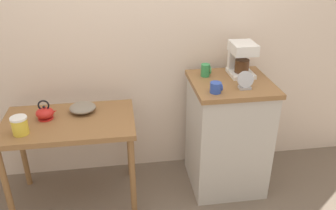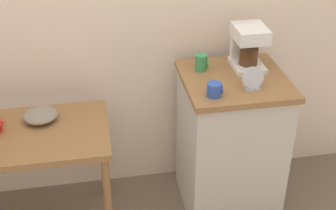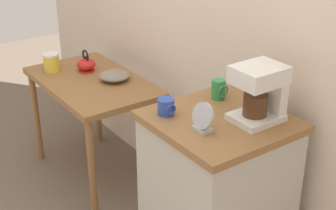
# 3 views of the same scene
# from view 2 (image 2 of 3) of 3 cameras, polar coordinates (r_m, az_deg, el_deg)

# --- Properties ---
(ground_plane) EXTENTS (8.00, 8.00, 0.00)m
(ground_plane) POSITION_cam_2_polar(r_m,az_deg,el_deg) (3.19, -2.85, -12.52)
(ground_plane) COLOR #6B5B4C
(wooden_table) EXTENTS (0.95, 0.58, 0.72)m
(wooden_table) POSITION_cam_2_polar(r_m,az_deg,el_deg) (2.77, -17.04, -4.86)
(wooden_table) COLOR olive
(wooden_table) RESTS_ON ground_plane
(kitchen_counter) EXTENTS (0.60, 0.59, 0.93)m
(kitchen_counter) POSITION_cam_2_polar(r_m,az_deg,el_deg) (2.98, 7.51, -4.65)
(kitchen_counter) COLOR #BCB7AD
(kitchen_counter) RESTS_ON ground_plane
(bowl_stoneware) EXTENTS (0.20, 0.20, 0.06)m
(bowl_stoneware) POSITION_cam_2_polar(r_m,az_deg,el_deg) (2.79, -15.24, -1.21)
(bowl_stoneware) COLOR gray
(bowl_stoneware) RESTS_ON wooden_table
(coffee_maker) EXTENTS (0.18, 0.22, 0.26)m
(coffee_maker) POSITION_cam_2_polar(r_m,az_deg,el_deg) (2.82, 9.67, 7.28)
(coffee_maker) COLOR white
(coffee_maker) RESTS_ON kitchen_counter
(mug_tall_green) EXTENTS (0.08, 0.07, 0.10)m
(mug_tall_green) POSITION_cam_2_polar(r_m,az_deg,el_deg) (2.78, 4.07, 5.17)
(mug_tall_green) COLOR #338C4C
(mug_tall_green) RESTS_ON kitchen_counter
(mug_blue) EXTENTS (0.09, 0.08, 0.08)m
(mug_blue) POSITION_cam_2_polar(r_m,az_deg,el_deg) (2.52, 5.66, 1.88)
(mug_blue) COLOR #2D4CAD
(mug_blue) RESTS_ON kitchen_counter
(table_clock) EXTENTS (0.12, 0.06, 0.13)m
(table_clock) POSITION_cam_2_polar(r_m,az_deg,el_deg) (2.60, 10.23, 3.03)
(table_clock) COLOR #B2B5BA
(table_clock) RESTS_ON kitchen_counter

